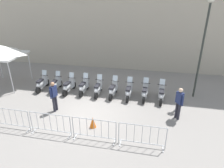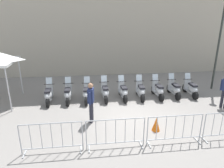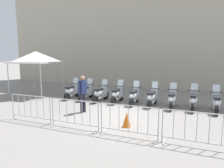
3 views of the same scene
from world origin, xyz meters
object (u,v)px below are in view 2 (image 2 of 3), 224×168
motorcycle_0 (49,95)px  traffic_cone (156,124)px  motorcycle_4 (123,92)px  motorcycle_5 (141,91)px  motorcycle_7 (174,89)px  motorcycle_8 (191,89)px  barrier_segment_2 (175,130)px  motorcycle_3 (105,92)px  barrier_segment_1 (116,134)px  street_lamp (220,33)px  motorcycle_2 (87,93)px  motorcycle_6 (158,90)px  barrier_segment_0 (52,138)px  officer_mid_plaza (91,100)px  motorcycle_1 (68,94)px

motorcycle_0 → traffic_cone: motorcycle_0 is taller
motorcycle_0 → motorcycle_4: size_ratio=1.00×
motorcycle_5 → motorcycle_7: same height
motorcycle_7 → motorcycle_8: same height
motorcycle_8 → barrier_segment_2: (-3.31, -3.96, 0.07)m
motorcycle_3 → barrier_segment_1: (-0.42, -4.27, 0.07)m
motorcycle_0 → street_lamp: bearing=1.1°
motorcycle_2 → motorcycle_6: 3.98m
motorcycle_2 → motorcycle_6: size_ratio=1.00×
barrier_segment_0 → officer_mid_plaza: officer_mid_plaza is taller
motorcycle_8 → street_lamp: 3.82m
motorcycle_0 → motorcycle_4: 3.97m
motorcycle_8 → barrier_segment_0: 8.24m
motorcycle_4 → barrier_segment_1: motorcycle_4 is taller
motorcycle_7 → barrier_segment_2: motorcycle_7 is taller
motorcycle_1 → motorcycle_0: bearing=176.1°
barrier_segment_2 → traffic_cone: (-0.26, 0.89, -0.25)m
traffic_cone → motorcycle_8: bearing=40.7°
barrier_segment_0 → barrier_segment_1: (2.05, -0.19, 0.00)m
motorcycle_8 → traffic_cone: motorcycle_8 is taller
barrier_segment_1 → barrier_segment_2: (2.05, -0.19, 0.00)m
motorcycle_3 → motorcycle_2: bearing=-179.0°
motorcycle_2 → barrier_segment_1: (0.58, -4.25, 0.07)m
motorcycle_2 → barrier_segment_2: size_ratio=0.87×
motorcycle_5 → barrier_segment_1: size_ratio=0.88×
motorcycle_8 → motorcycle_3: bearing=174.2°
motorcycle_0 → motorcycle_5: same height
barrier_segment_1 → motorcycle_6: bearing=49.3°
motorcycle_5 → motorcycle_6: (0.99, -0.10, 0.00)m
motorcycle_0 → motorcycle_3: same height
motorcycle_2 → barrier_segment_2: motorcycle_2 is taller
motorcycle_6 → motorcycle_8: bearing=-4.5°
motorcycle_6 → motorcycle_2: bearing=175.3°
barrier_segment_2 → barrier_segment_0: bearing=174.8°
motorcycle_0 → barrier_segment_1: (2.55, -4.48, 0.07)m
motorcycle_1 → motorcycle_4: 2.98m
motorcycle_3 → motorcycle_6: size_ratio=1.00×
motorcycle_4 → motorcycle_3: bearing=171.8°
motorcycle_4 → traffic_cone: bearing=-83.6°
motorcycle_1 → motorcycle_8: (6.92, -0.64, 0.00)m
street_lamp → motorcycle_1: bearing=-178.3°
motorcycle_5 → barrier_segment_0: 5.88m
motorcycle_3 → motorcycle_8: (4.94, -0.50, 0.00)m
motorcycle_1 → street_lamp: street_lamp is taller
motorcycle_6 → barrier_segment_0: bearing=-145.4°
motorcycle_7 → officer_mid_plaza: (-4.96, -1.94, 0.53)m
motorcycle_7 → motorcycle_3: bearing=174.7°
motorcycle_5 → motorcycle_8: (2.97, -0.26, 0.00)m
motorcycle_8 → officer_mid_plaza: officer_mid_plaza is taller
motorcycle_2 → motorcycle_4: bearing=-3.6°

